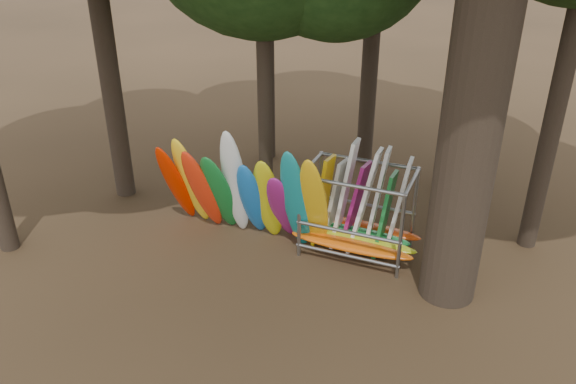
% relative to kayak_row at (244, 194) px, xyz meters
% --- Properties ---
extents(ground, '(120.00, 120.00, 0.00)m').
position_rel_kayak_row_xyz_m(ground, '(1.08, -1.07, -1.33)').
color(ground, '#47331E').
rests_on(ground, ground).
extents(kayak_row, '(4.66, 1.77, 3.25)m').
position_rel_kayak_row_xyz_m(kayak_row, '(0.00, 0.00, 0.00)').
color(kayak_row, red).
rests_on(kayak_row, ground).
extents(storage_rack, '(3.15, 1.53, 2.88)m').
position_rel_kayak_row_xyz_m(storage_rack, '(2.80, 0.63, -0.30)').
color(storage_rack, gray).
rests_on(storage_rack, ground).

